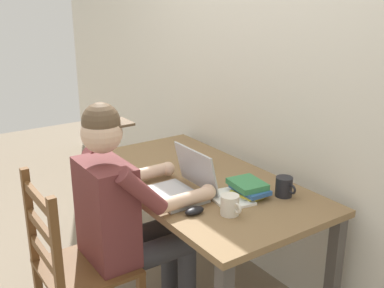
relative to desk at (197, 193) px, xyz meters
name	(u,v)px	position (x,y,z in m)	size (l,w,h in m)	color
ground_plane	(197,287)	(0.00, 0.00, -0.63)	(8.00, 8.00, 0.00)	gray
back_wall	(266,66)	(0.00, 0.48, 0.67)	(6.00, 0.04, 2.60)	silver
desk	(197,193)	(0.00, 0.00, 0.00)	(1.50, 0.80, 0.71)	olive
seated_person	(127,211)	(0.08, -0.48, 0.05)	(0.50, 0.60, 1.24)	brown
wooden_chair	(76,268)	(0.08, -0.76, -0.17)	(0.42, 0.42, 0.94)	brown
laptop	(182,184)	(0.12, -0.18, 0.14)	(0.33, 0.29, 0.23)	#ADAFB2
computer_mouse	(194,211)	(0.35, -0.26, 0.10)	(0.06, 0.10, 0.03)	black
coffee_mug_white	(230,205)	(0.44, -0.12, 0.13)	(0.13, 0.09, 0.10)	silver
coffee_mug_dark	(284,187)	(0.44, 0.24, 0.14)	(0.12, 0.09, 0.10)	black
book_stack_main	(196,162)	(-0.15, 0.10, 0.12)	(0.18, 0.13, 0.07)	#38844C
book_stack_side	(249,188)	(0.33, 0.09, 0.12)	(0.22, 0.17, 0.08)	gold
paper_pile_near_laptop	(230,198)	(0.31, -0.02, 0.09)	(0.23, 0.18, 0.01)	white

